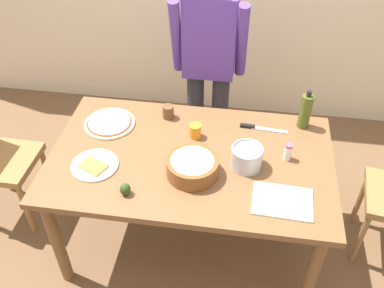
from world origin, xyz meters
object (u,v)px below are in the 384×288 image
Objects in this scene: salt_shaker at (288,152)px; avocado at (125,189)px; chef_knife at (258,128)px; cutting_board_white at (282,201)px; popcorn_bowl at (192,165)px; cup_small_brown at (168,112)px; pizza_raw_on_board at (110,123)px; cup_orange at (195,131)px; person_cook at (209,61)px; steel_pot at (247,157)px; plate_with_slice at (95,165)px; dining_table at (191,168)px; olive_oil_bottle at (305,111)px.

salt_shaker is 0.91m from avocado.
cutting_board_white is at bearing -76.16° from chef_knife.
chef_knife reaches higher than cutting_board_white.
popcorn_bowl is 3.29× the size of cup_small_brown.
cutting_board_white is (1.05, -0.48, -0.00)m from pizza_raw_on_board.
popcorn_bowl is 0.37m from avocado.
popcorn_bowl reaches higher than salt_shaker.
popcorn_bowl is 0.52m from cup_small_brown.
cup_orange is 0.28× the size of cutting_board_white.
person_cook is 5.57× the size of chef_knife.
salt_shaker is at bearing 22.57° from steel_pot.
pizza_raw_on_board is 0.38m from plate_with_slice.
dining_table is at bearing 49.04° from avocado.
salt_shaker is at bearing 6.55° from dining_table.
plate_with_slice is (-0.51, -0.16, 0.10)m from dining_table.
person_cook is 15.28× the size of salt_shaker.
person_cook reaches higher than cup_small_brown.
salt_shaker is 0.30m from chef_knife.
cutting_board_white is 0.59m from chef_knife.
olive_oil_bottle is 0.66m from cutting_board_white.
cup_small_brown reaches higher than pizza_raw_on_board.
salt_shaker reaches higher than cup_small_brown.
cutting_board_white reaches higher than dining_table.
plate_with_slice is at bearing -122.46° from cup_small_brown.
salt_shaker reaches higher than dining_table.
dining_table is 5.33× the size of cutting_board_white.
cup_orange is (-0.64, -0.20, -0.07)m from olive_oil_bottle.
popcorn_bowl reaches higher than plate_with_slice.
avocado is (0.22, -0.17, 0.03)m from plate_with_slice.
person_cook reaches higher than salt_shaker.
steel_pot is 2.04× the size of cup_small_brown.
cup_orange is at bearing -4.01° from pizza_raw_on_board.
salt_shaker is (0.73, -0.28, 0.01)m from cup_small_brown.
cup_orange is 1.21× the size of avocado.
steel_pot is at bearing 8.80° from plate_with_slice.
dining_table is 0.58m from cutting_board_white.
pizza_raw_on_board is 2.95× the size of salt_shaker.
dining_table is at bearing -90.67° from person_cook.
pizza_raw_on_board is 3.68× the size of cup_orange.
cup_orange is at bearing -160.57° from chef_knife.
olive_oil_bottle reaches higher than cup_small_brown.
person_cook is 5.40× the size of cutting_board_white.
olive_oil_bottle is 2.42× the size of salt_shaker.
dining_table is 0.41m from cup_small_brown.
olive_oil_bottle reaches higher than dining_table.
plate_with_slice is 0.59m from cup_small_brown.
dining_table is 0.59m from pizza_raw_on_board.
salt_shaker is (0.51, 0.20, -0.01)m from popcorn_bowl.
pizza_raw_on_board is 3.68× the size of cup_small_brown.
cutting_board_white is (-0.03, -0.33, -0.05)m from salt_shaker.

